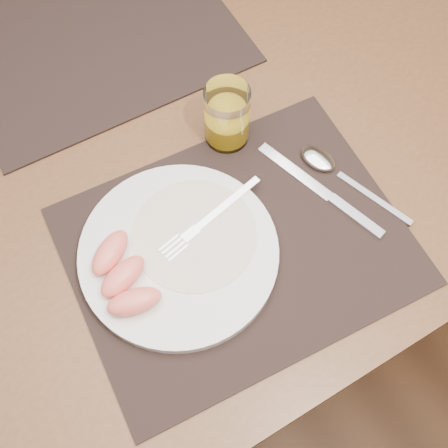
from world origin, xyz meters
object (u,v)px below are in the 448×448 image
table (174,159)px  fork (204,223)px  placemat_near (238,246)px  knife (330,197)px  juice_glass (227,118)px  spoon (326,164)px  placemat_far (98,40)px  plate (179,253)px

table → fork: bearing=-102.5°
placemat_near → knife: 0.15m
knife → juice_glass: bearing=113.3°
placemat_near → spoon: bearing=13.7°
placemat_far → juice_glass: (0.09, -0.28, 0.05)m
table → plate: plate is taller
table → spoon: 0.26m
table → knife: knife is taller
table → fork: 0.21m
placemat_far → plate: bearing=-99.4°
knife → spoon: bearing=61.3°
placemat_far → knife: knife is taller
plate → table: bearing=65.5°
spoon → fork: bearing=179.4°
placemat_near → placemat_far: bearing=91.1°
placemat_far → spoon: 0.44m
placemat_near → table: bearing=87.2°
spoon → juice_glass: bearing=129.1°
plate → spoon: (0.25, 0.02, -0.00)m
plate → knife: 0.23m
knife → spoon: (0.03, 0.05, 0.00)m
fork → knife: fork is taller
placemat_far → spoon: spoon is taller
placemat_far → knife: 0.47m
table → plate: (-0.09, -0.19, 0.10)m
table → fork: (-0.04, -0.17, 0.11)m
table → placemat_far: 0.24m
knife → spoon: size_ratio=1.14×
placemat_far → fork: 0.40m
table → knife: (0.14, -0.22, 0.09)m
spoon → juice_glass: (-0.10, 0.12, 0.04)m
placemat_far → knife: bearing=-70.2°
knife → table: bearing=122.1°
table → juice_glass: 0.16m
placemat_near → placemat_far: same height
plate → spoon: 0.25m
placemat_near → plate: 0.08m
table → placemat_near: (-0.01, -0.22, 0.09)m
fork → table: bearing=77.5°
table → placemat_far: placemat_far is taller
placemat_far → fork: size_ratio=2.59×
fork → placemat_near: bearing=-58.5°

